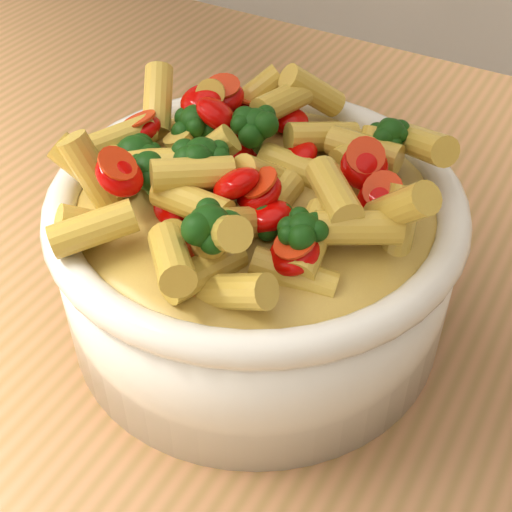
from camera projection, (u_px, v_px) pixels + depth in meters
The scene contains 3 objects.
table at pixel (205, 360), 0.58m from camera, with size 1.20×0.80×0.90m.
serving_bowl at pixel (256, 254), 0.44m from camera, with size 0.25×0.25×0.11m.
pasta_salad at pixel (256, 167), 0.40m from camera, with size 0.19×0.19×0.04m.
Camera 1 is at (0.22, -0.30, 1.25)m, focal length 50.00 mm.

